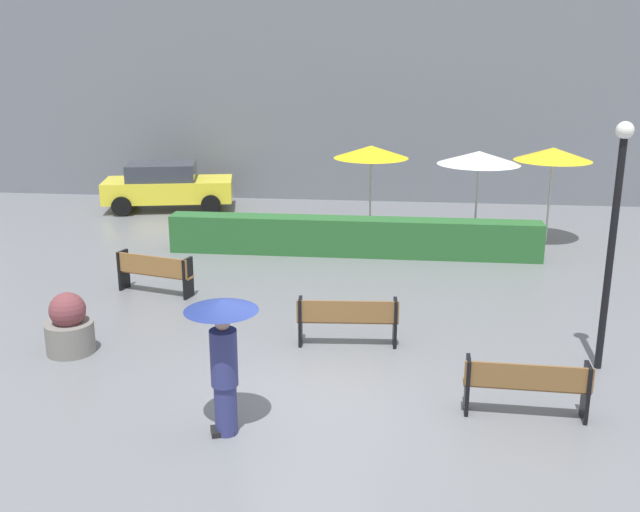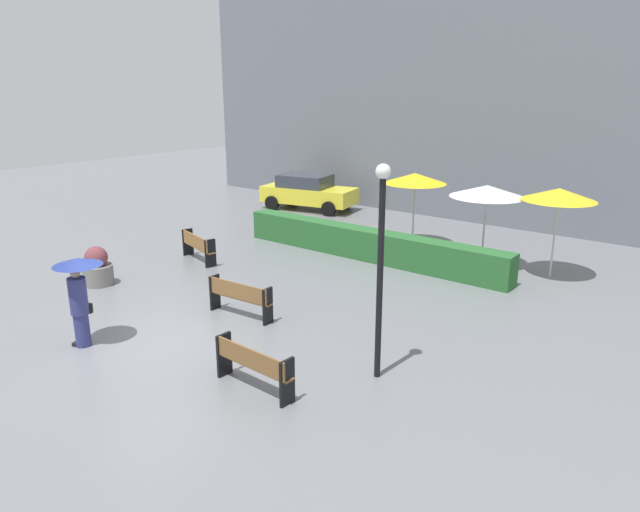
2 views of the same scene
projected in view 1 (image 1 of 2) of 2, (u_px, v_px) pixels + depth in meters
The scene contains 13 objects.
ground_plane at pixel (301, 405), 11.11m from camera, with size 60.00×60.00×0.00m, color slate.
bench_mid_center at pixel (348, 318), 13.14m from camera, with size 1.86×0.45×0.90m.
bench_far_left at pixel (154, 271), 15.95m from camera, with size 1.82×0.81×0.90m.
bench_near_right at pixel (527, 384), 10.59m from camera, with size 1.83×0.41×0.88m.
pedestrian_with_umbrella at pixel (223, 346), 9.98m from camera, with size 1.03×1.03×1.98m.
planter_pot at pixel (69, 327), 12.89m from camera, with size 0.85×0.85×1.12m.
lamp_post at pixel (614, 223), 11.68m from camera, with size 0.28×0.28×4.17m.
patio_umbrella_yellow at pixel (371, 152), 20.59m from camera, with size 2.14×2.14×2.58m.
patio_umbrella_white at pixel (479, 158), 19.49m from camera, with size 2.23×2.23×2.58m.
patio_umbrella_yellow_far at pixel (553, 154), 19.59m from camera, with size 2.08×2.08×2.66m.
hedge_strip at pixel (353, 237), 18.96m from camera, with size 9.69×0.70×0.98m, color #28602D.
building_facade at pixel (363, 48), 24.92m from camera, with size 28.00×1.20×10.48m, color slate.
parked_car at pixel (167, 185), 24.20m from camera, with size 4.47×2.64×1.57m.
Camera 1 is at (1.39, -9.94, 5.28)m, focal length 40.70 mm.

